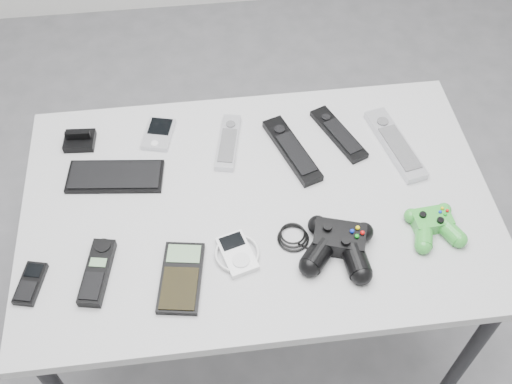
{
  "coord_description": "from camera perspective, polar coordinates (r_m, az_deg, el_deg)",
  "views": [
    {
      "loc": [
        -0.01,
        -0.93,
        1.85
      ],
      "look_at": [
        0.09,
        -0.09,
        0.75
      ],
      "focal_mm": 42.0,
      "sensor_mm": 36.0,
      "label": 1
    }
  ],
  "objects": [
    {
      "name": "remote_silver_b",
      "position": [
        1.54,
        13.11,
        4.49
      ],
      "size": [
        0.1,
        0.25,
        0.02
      ],
      "primitive_type": "cube",
      "rotation": [
        0.0,
        0.0,
        0.21
      ],
      "color": "#B4B5BB",
      "rests_on": "desk"
    },
    {
      "name": "pda",
      "position": [
        1.55,
        -9.27,
        5.5
      ],
      "size": [
        0.09,
        0.12,
        0.02
      ],
      "primitive_type": "cube",
      "rotation": [
        0.0,
        0.0,
        -0.25
      ],
      "color": "#B5B6BD",
      "rests_on": "desk"
    },
    {
      "name": "remote_black_a",
      "position": [
        1.49,
        3.44,
        4.05
      ],
      "size": [
        0.12,
        0.23,
        0.02
      ],
      "primitive_type": "cube",
      "rotation": [
        0.0,
        0.0,
        0.33
      ],
      "color": "black",
      "rests_on": "desk"
    },
    {
      "name": "mp3_player",
      "position": [
        1.31,
        -1.82,
        -5.86
      ],
      "size": [
        0.12,
        0.13,
        0.02
      ],
      "primitive_type": "cube",
      "rotation": [
        0.0,
        0.0,
        0.28
      ],
      "color": "silver",
      "rests_on": "desk"
    },
    {
      "name": "pda_keyboard",
      "position": [
        1.48,
        -13.26,
        1.48
      ],
      "size": [
        0.24,
        0.12,
        0.01
      ],
      "primitive_type": "cube",
      "rotation": [
        0.0,
        0.0,
        -0.11
      ],
      "color": "black",
      "rests_on": "desk"
    },
    {
      "name": "controller_black",
      "position": [
        1.31,
        7.87,
        -4.94
      ],
      "size": [
        0.3,
        0.24,
        0.05
      ],
      "primitive_type": null,
      "rotation": [
        0.0,
        0.0,
        -0.31
      ],
      "color": "black",
      "rests_on": "desk"
    },
    {
      "name": "desk",
      "position": [
        1.45,
        0.2,
        -2.34
      ],
      "size": [
        1.1,
        0.71,
        0.73
      ],
      "color": "#A6A6A9",
      "rests_on": "floor"
    },
    {
      "name": "remote_silver_a",
      "position": [
        1.51,
        -2.65,
        4.8
      ],
      "size": [
        0.08,
        0.19,
        0.02
      ],
      "primitive_type": "cube",
      "rotation": [
        0.0,
        0.0,
        -0.21
      ],
      "color": "#B5B6BD",
      "rests_on": "desk"
    },
    {
      "name": "cordless_handset",
      "position": [
        1.32,
        -14.89,
        -7.38
      ],
      "size": [
        0.08,
        0.16,
        0.02
      ],
      "primitive_type": "cube",
      "rotation": [
        0.0,
        0.0,
        -0.19
      ],
      "color": "black",
      "rests_on": "desk"
    },
    {
      "name": "mobile_phone",
      "position": [
        1.36,
        -20.7,
        -8.13
      ],
      "size": [
        0.07,
        0.11,
        0.02
      ],
      "primitive_type": "cube",
      "rotation": [
        0.0,
        0.0,
        -0.23
      ],
      "color": "black",
      "rests_on": "desk"
    },
    {
      "name": "calculator",
      "position": [
        1.29,
        -7.14,
        -8.06
      ],
      "size": [
        0.11,
        0.18,
        0.02
      ],
      "primitive_type": "cube",
      "rotation": [
        0.0,
        0.0,
        -0.16
      ],
      "color": "black",
      "rests_on": "desk"
    },
    {
      "name": "floor",
      "position": [
        2.08,
        -2.84,
        -11.17
      ],
      "size": [
        3.5,
        3.5,
        0.0
      ],
      "primitive_type": "plane",
      "color": "slate",
      "rests_on": "ground"
    },
    {
      "name": "remote_black_b",
      "position": [
        1.54,
        7.87,
        5.53
      ],
      "size": [
        0.12,
        0.2,
        0.02
      ],
      "primitive_type": "cube",
      "rotation": [
        0.0,
        0.0,
        0.39
      ],
      "color": "black",
      "rests_on": "desk"
    },
    {
      "name": "controller_green",
      "position": [
        1.39,
        16.56,
        -2.96
      ],
      "size": [
        0.13,
        0.14,
        0.04
      ],
      "primitive_type": null,
      "rotation": [
        0.0,
        0.0,
        0.08
      ],
      "color": "#23812A",
      "rests_on": "desk"
    },
    {
      "name": "dock_bracket",
      "position": [
        1.57,
        -16.53,
        4.96
      ],
      "size": [
        0.08,
        0.07,
        0.04
      ],
      "primitive_type": "cube",
      "rotation": [
        0.0,
        0.0,
        -0.07
      ],
      "color": "black",
      "rests_on": "desk"
    }
  ]
}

